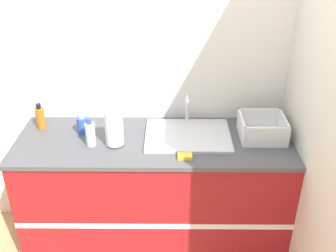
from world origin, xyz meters
TOP-DOWN VIEW (x-y plane):
  - wall_back at (0.00, 0.66)m, footprint 4.22×0.06m
  - wall_right at (0.94, 0.32)m, footprint 0.06×2.63m
  - counter_cabinet at (0.00, 0.31)m, footprint 1.84×0.65m
  - sink at (0.22, 0.36)m, footprint 0.57×0.43m
  - paper_towel_roll at (-0.25, 0.25)m, footprint 0.12×0.12m
  - dish_rack at (0.71, 0.36)m, footprint 0.29×0.28m
  - bottle_amber at (-0.80, 0.47)m, footprint 0.06×0.06m
  - bottle_blue at (-0.49, 0.40)m, footprint 0.07×0.07m
  - bottle_clear at (-0.41, 0.24)m, footprint 0.06×0.06m
  - sponge at (0.19, 0.10)m, footprint 0.09×0.06m

SIDE VIEW (x-z plane):
  - counter_cabinet at x=0.00m, z-range 0.00..0.91m
  - sponge at x=0.19m, z-range 0.91..0.94m
  - sink at x=0.22m, z-range 0.82..1.04m
  - dish_rack at x=0.71m, z-range 0.89..1.04m
  - bottle_blue at x=-0.49m, z-range 0.90..1.05m
  - bottle_amber at x=-0.80m, z-range 0.90..1.08m
  - bottle_clear at x=-0.41m, z-range 0.90..1.09m
  - paper_towel_roll at x=-0.25m, z-range 0.91..1.16m
  - wall_back at x=0.00m, z-range 0.00..2.60m
  - wall_right at x=0.94m, z-range 0.00..2.60m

